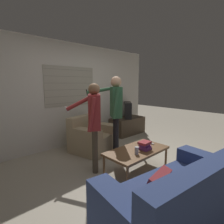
% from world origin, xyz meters
% --- Properties ---
extents(ground_plane, '(16.00, 16.00, 0.00)m').
position_xyz_m(ground_plane, '(0.00, 0.00, 0.00)').
color(ground_plane, '#B2A893').
extents(wall_back, '(5.20, 0.08, 2.55)m').
position_xyz_m(wall_back, '(-0.00, 2.03, 1.28)').
color(wall_back, silver).
rests_on(wall_back, ground_plane).
extents(couch_blue, '(1.83, 1.10, 0.86)m').
position_xyz_m(couch_blue, '(-0.63, -1.17, 0.32)').
color(couch_blue, navy).
rests_on(couch_blue, ground_plane).
extents(armchair_beige, '(1.06, 1.02, 0.81)m').
position_xyz_m(armchair_beige, '(0.01, 1.29, 0.32)').
color(armchair_beige, tan).
rests_on(armchair_beige, ground_plane).
extents(coffee_table, '(1.16, 0.61, 0.40)m').
position_xyz_m(coffee_table, '(0.01, -0.06, 0.37)').
color(coffee_table, brown).
rests_on(coffee_table, ground_plane).
extents(tv_stand, '(1.09, 0.55, 0.51)m').
position_xyz_m(tv_stand, '(1.67, 1.66, 0.26)').
color(tv_stand, '#4C3D2D').
rests_on(tv_stand, ground_plane).
extents(tv, '(0.59, 0.61, 0.48)m').
position_xyz_m(tv, '(1.67, 1.66, 0.75)').
color(tv, black).
rests_on(tv, tv_stand).
extents(person_left_standing, '(0.51, 0.76, 1.56)m').
position_xyz_m(person_left_standing, '(-0.53, 0.47, 0.99)').
color(person_left_standing, '#4C4233').
rests_on(person_left_standing, ground_plane).
extents(person_right_standing, '(0.60, 0.77, 1.71)m').
position_xyz_m(person_right_standing, '(0.23, 0.72, 1.09)').
color(person_right_standing, black).
rests_on(person_right_standing, ground_plane).
extents(book_stack, '(0.23, 0.19, 0.15)m').
position_xyz_m(book_stack, '(0.12, -0.15, 0.48)').
color(book_stack, '#75387F').
rests_on(book_stack, coffee_table).
extents(soda_can, '(0.07, 0.07, 0.13)m').
position_xyz_m(soda_can, '(-0.15, -0.18, 0.46)').
color(soda_can, silver).
rests_on(soda_can, coffee_table).
extents(spare_remote, '(0.04, 0.13, 0.02)m').
position_xyz_m(spare_remote, '(0.44, -0.06, 0.41)').
color(spare_remote, white).
rests_on(spare_remote, coffee_table).
extents(floor_fan, '(0.35, 0.20, 0.44)m').
position_xyz_m(floor_fan, '(0.79, 1.56, 0.22)').
color(floor_fan, '#A8A8AD').
rests_on(floor_fan, ground_plane).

